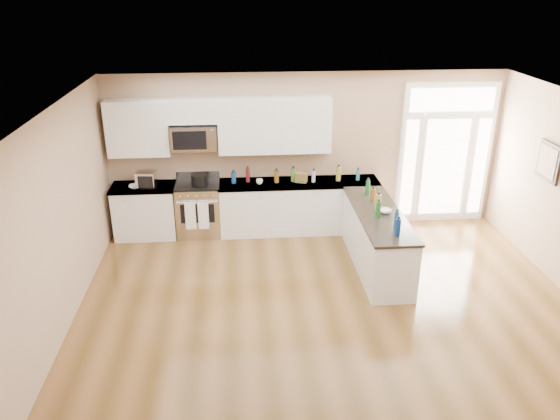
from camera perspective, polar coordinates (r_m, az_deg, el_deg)
The scene contains 19 objects.
ground at distance 6.91m, azimuth 6.70°, elevation -15.12°, with size 8.00×8.00×0.00m, color #563B18.
room_shell at distance 6.01m, azimuth 7.44°, elevation -2.20°, with size 8.00×8.00×8.00m.
back_cabinet_left at distance 9.92m, azimuth -13.85°, elevation -0.25°, with size 1.10×0.66×0.94m.
back_cabinet_right at distance 9.83m, azimuth 1.94°, elevation 0.23°, with size 2.85×0.66×0.94m.
peninsula_cabinet at distance 8.72m, azimuth 10.07°, elevation -3.26°, with size 0.69×2.32×0.94m.
upper_cabinet_left at distance 9.58m, azimuth -14.63°, elevation 8.28°, with size 1.04×0.33×0.95m, color silver.
upper_cabinet_right at distance 9.46m, azimuth -0.57°, elevation 8.83°, with size 1.94×0.33×0.95m, color silver.
upper_cabinet_short at distance 9.40m, azimuth -9.13°, elevation 10.18°, with size 0.82×0.33×0.40m, color silver.
microwave at distance 9.47m, azimuth -8.99°, elevation 7.54°, with size 0.78×0.41×0.42m.
entry_door at distance 10.42m, azimuth 16.86°, elevation 5.63°, with size 1.70×0.10×2.60m.
wall_art_near at distance 9.20m, azimuth 26.27°, elevation 4.55°, with size 0.05×0.58×0.58m.
kitchen_range at distance 9.79m, azimuth -8.49°, elevation 0.13°, with size 0.77×0.68×1.08m.
stockpot at distance 9.51m, azimuth -8.42°, elevation 3.18°, with size 0.28×0.28×0.22m, color black.
toaster_oven at distance 9.62m, azimuth -13.79°, elevation 3.12°, with size 0.32×0.25×0.28m, color silver.
cardboard_box at distance 9.61m, azimuth 2.24°, elevation 3.43°, with size 0.20×0.15×0.17m, color brown.
bowl_left at distance 9.66m, azimuth -14.87°, elevation 2.38°, with size 0.22×0.22×0.05m, color white.
bowl_peninsula at distance 8.49m, azimuth 10.97°, elevation -0.12°, with size 0.18×0.18×0.06m, color white.
cup_counter at distance 9.52m, azimuth -2.16°, elevation 2.98°, with size 0.11×0.11×0.09m, color white.
counter_bottles at distance 9.05m, azimuth 5.18°, elevation 2.29°, with size 2.41×2.43×0.26m.
Camera 1 is at (-1.20, -5.31, 4.26)m, focal length 35.00 mm.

